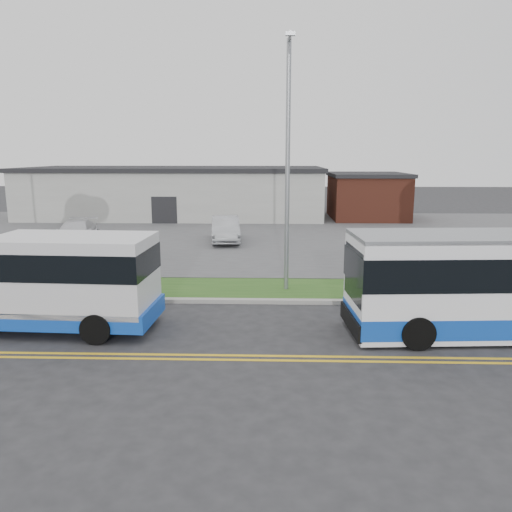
{
  "coord_description": "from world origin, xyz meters",
  "views": [
    {
      "loc": [
        2.38,
        -16.7,
        5.42
      ],
      "look_at": [
        1.81,
        2.03,
        1.6
      ],
      "focal_mm": 35.0,
      "sensor_mm": 36.0,
      "label": 1
    }
  ],
  "objects_px": {
    "parked_car_a": "(225,229)",
    "parked_car_b": "(76,233)",
    "streetlight_near": "(288,159)",
    "shuttle_bus": "(51,280)",
    "pedestrian": "(53,271)"
  },
  "relations": [
    {
      "from": "parked_car_a",
      "to": "parked_car_b",
      "type": "relative_size",
      "value": 0.95
    },
    {
      "from": "parked_car_a",
      "to": "streetlight_near",
      "type": "bearing_deg",
      "value": -79.27
    },
    {
      "from": "parked_car_a",
      "to": "parked_car_b",
      "type": "bearing_deg",
      "value": -176.25
    },
    {
      "from": "parked_car_a",
      "to": "parked_car_b",
      "type": "height_order",
      "value": "parked_car_a"
    },
    {
      "from": "shuttle_bus",
      "to": "pedestrian",
      "type": "height_order",
      "value": "shuttle_bus"
    },
    {
      "from": "parked_car_b",
      "to": "streetlight_near",
      "type": "bearing_deg",
      "value": -46.95
    },
    {
      "from": "shuttle_bus",
      "to": "parked_car_b",
      "type": "height_order",
      "value": "shuttle_bus"
    },
    {
      "from": "streetlight_near",
      "to": "shuttle_bus",
      "type": "relative_size",
      "value": 1.2
    },
    {
      "from": "shuttle_bus",
      "to": "parked_car_b",
      "type": "xyz_separation_m",
      "value": [
        -4.73,
        14.05,
        -0.76
      ]
    },
    {
      "from": "pedestrian",
      "to": "parked_car_a",
      "type": "distance_m",
      "value": 13.17
    },
    {
      "from": "pedestrian",
      "to": "parked_car_b",
      "type": "relative_size",
      "value": 0.34
    },
    {
      "from": "pedestrian",
      "to": "parked_car_b",
      "type": "height_order",
      "value": "pedestrian"
    },
    {
      "from": "streetlight_near",
      "to": "pedestrian",
      "type": "height_order",
      "value": "streetlight_near"
    },
    {
      "from": "streetlight_near",
      "to": "parked_car_b",
      "type": "distance_m",
      "value": 16.07
    },
    {
      "from": "streetlight_near",
      "to": "parked_car_b",
      "type": "bearing_deg",
      "value": 142.15
    }
  ]
}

